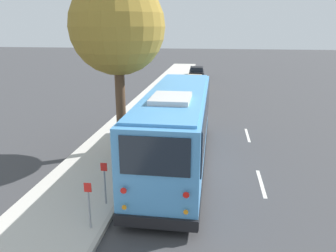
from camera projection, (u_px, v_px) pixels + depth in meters
The scene contains 12 objects.
ground_plane at pixel (187, 168), 14.16m from camera, with size 160.00×160.00×0.00m, color #3D3D3F.
sidewalk_slab at pixel (102, 162), 14.65m from camera, with size 80.00×3.34×0.15m, color beige.
curb_strip at pixel (140, 164), 14.42m from camera, with size 80.00×0.14×0.15m, color #AAA69D.
shuttle_bus at pixel (177, 124), 13.96m from camera, with size 10.65×2.70×3.49m.
parked_sedan_gray at pixel (191, 94), 26.72m from camera, with size 4.27×1.91×1.29m.
parked_sedan_tan at pixel (194, 82), 32.55m from camera, with size 4.61×1.99×1.26m.
parked_sedan_black at pixel (197, 72), 39.34m from camera, with size 4.20×1.92×1.27m.
street_tree at pixel (118, 20), 14.27m from camera, with size 4.21×4.21×8.47m.
sign_post_near at pixel (89, 205), 9.51m from camera, with size 0.06×0.22×1.47m.
sign_post_far at pixel (105, 183), 10.85m from camera, with size 0.06×0.22×1.48m.
lane_stripe_mid at pixel (261, 183), 12.81m from camera, with size 2.40×0.14×0.01m, color silver.
lane_stripe_ahead at pixel (247, 135), 18.49m from camera, with size 2.40×0.14×0.01m, color silver.
Camera 1 is at (-13.00, -1.01, 5.88)m, focal length 35.00 mm.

